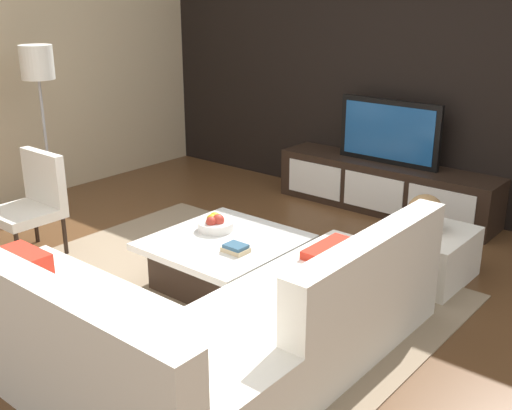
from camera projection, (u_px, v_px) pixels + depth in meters
name	position (u px, v px, depth m)	size (l,w,h in m)	color
ground_plane	(226.00, 294.00, 4.63)	(14.00, 14.00, 0.00)	brown
feature_wall_back	(408.00, 69.00, 6.13)	(6.40, 0.12, 2.80)	black
side_wall_left	(2.00, 67.00, 6.24)	(0.12, 5.20, 2.80)	#C6B28E
area_rug	(216.00, 289.00, 4.69)	(3.28, 2.42, 0.01)	gray
media_console	(385.00, 187.00, 6.29)	(2.28, 0.50, 0.50)	black
television	(389.00, 132.00, 6.10)	(1.07, 0.06, 0.64)	black
sectional_couch	(193.00, 327.00, 3.63)	(2.26, 2.42, 0.82)	white
coffee_table	(225.00, 261.00, 4.70)	(1.00, 1.04, 0.38)	black
accent_chair_near	(33.00, 198.00, 5.20)	(0.52, 0.51, 0.87)	black
floor_lamp	(38.00, 74.00, 5.90)	(0.31, 0.31, 1.65)	#A5A5AA
ottoman	(421.00, 253.00, 4.84)	(0.70, 0.70, 0.40)	white
fruit_bowl	(216.00, 223.00, 4.80)	(0.28, 0.28, 0.14)	silver
decorative_ball	(425.00, 212.00, 4.73)	(0.28, 0.28, 0.28)	#997247
book_stack	(236.00, 248.00, 4.40)	(0.18, 0.13, 0.06)	#CCB78C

